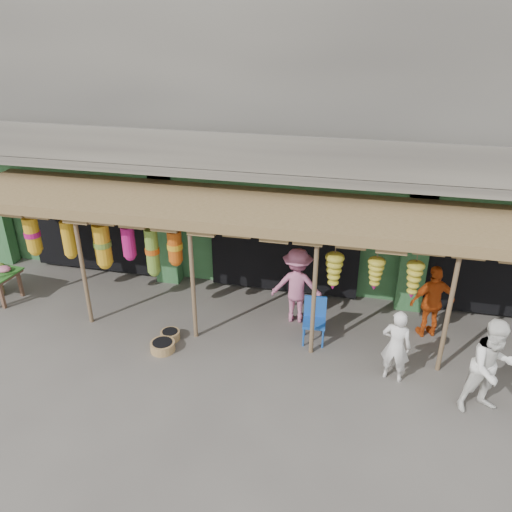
% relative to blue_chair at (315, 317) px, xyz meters
% --- Properties ---
extents(ground, '(80.00, 80.00, 0.00)m').
position_rel_blue_chair_xyz_m(ground, '(-0.99, -0.27, -0.55)').
color(ground, '#514C47').
rests_on(ground, ground).
extents(building, '(16.40, 6.80, 7.00)m').
position_rel_blue_chair_xyz_m(building, '(-0.99, 4.60, 2.82)').
color(building, gray).
rests_on(building, ground).
extents(awning, '(14.00, 2.70, 2.79)m').
position_rel_blue_chair_xyz_m(awning, '(-1.17, 0.53, 2.03)').
color(awning, brown).
rests_on(awning, ground).
extents(blue_chair, '(0.50, 0.51, 0.98)m').
position_rel_blue_chair_xyz_m(blue_chair, '(0.00, 0.00, 0.00)').
color(blue_chair, '#1A4FAC').
rests_on(blue_chair, ground).
extents(basket_mid, '(0.59, 0.59, 0.20)m').
position_rel_blue_chair_xyz_m(basket_mid, '(-2.99, -1.11, -0.45)').
color(basket_mid, olive).
rests_on(basket_mid, ground).
extents(basket_right, '(0.55, 0.55, 0.19)m').
position_rel_blue_chair_xyz_m(basket_right, '(-2.99, -0.70, -0.45)').
color(basket_right, olive).
rests_on(basket_right, ground).
extents(person_front, '(0.61, 0.47, 1.49)m').
position_rel_blue_chair_xyz_m(person_front, '(1.62, -0.93, 0.20)').
color(person_front, white).
rests_on(person_front, ground).
extents(person_right, '(1.08, 0.97, 1.82)m').
position_rel_blue_chair_xyz_m(person_right, '(3.17, -1.42, 0.36)').
color(person_right, white).
rests_on(person_right, ground).
extents(person_vendor, '(1.05, 0.73, 1.66)m').
position_rel_blue_chair_xyz_m(person_vendor, '(2.39, 0.73, 0.28)').
color(person_vendor, '#CB4C13').
rests_on(person_vendor, ground).
extents(person_shopper, '(1.18, 0.72, 1.76)m').
position_rel_blue_chair_xyz_m(person_shopper, '(-0.49, 0.67, 0.33)').
color(person_shopper, '#C6698E').
rests_on(person_shopper, ground).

